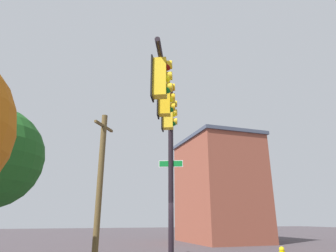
# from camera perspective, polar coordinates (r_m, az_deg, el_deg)

# --- Properties ---
(signal_pole_assembly) EXTENTS (4.69, 2.40, 7.04)m
(signal_pole_assembly) POSITION_cam_1_polar(r_m,az_deg,el_deg) (9.66, -0.09, 0.05)
(signal_pole_assembly) COLOR black
(signal_pole_assembly) RESTS_ON ground_plane
(utility_pole) EXTENTS (1.55, 1.12, 7.10)m
(utility_pole) POSITION_cam_1_polar(r_m,az_deg,el_deg) (14.62, -13.40, -10.69)
(utility_pole) COLOR brown
(utility_pole) RESTS_ON ground_plane
(brick_building) EXTENTS (8.15, 6.02, 9.18)m
(brick_building) POSITION_cam_1_polar(r_m,az_deg,el_deg) (27.10, 10.03, -12.12)
(brick_building) COLOR brown
(brick_building) RESTS_ON ground_plane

